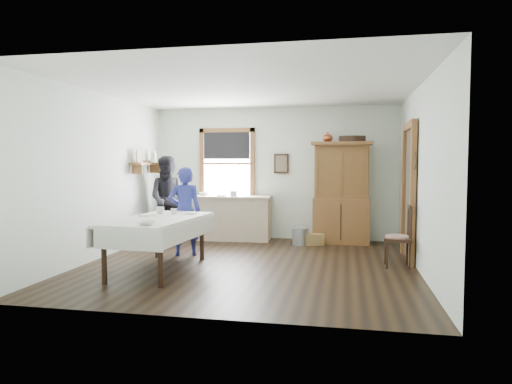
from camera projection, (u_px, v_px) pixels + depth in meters
room at (249, 177)px, 6.96m from camera, size 5.01×5.01×2.70m
window at (227, 159)px, 9.55m from camera, size 1.18×0.07×1.48m
doorway at (409, 188)px, 7.34m from camera, size 0.09×1.14×2.22m
wall_shelf at (147, 162)px, 8.91m from camera, size 0.24×1.00×0.44m
framed_picture at (281, 164)px, 9.33m from camera, size 0.30×0.04×0.40m
rug_beater at (415, 153)px, 6.76m from camera, size 0.01×0.27×0.27m
work_counter at (233, 218)px, 9.28m from camera, size 1.59×0.65×0.90m
china_hutch at (341, 193)px, 8.86m from camera, size 1.16×0.55×1.97m
dining_table at (158, 244)px, 6.61m from camera, size 1.18×2.01×0.77m
spindle_chair at (398, 236)px, 6.83m from camera, size 0.46×0.46×0.94m
pail at (300, 236)px, 8.69m from camera, size 0.35×0.35×0.33m
wicker_basket at (313, 239)px, 8.72m from camera, size 0.43×0.38×0.21m
woman_blue at (185, 215)px, 7.69m from camera, size 0.59×0.49×1.39m
figure_dark at (169, 202)px, 9.09m from camera, size 0.88×0.76×1.57m
table_cup_a at (160, 210)px, 7.17m from camera, size 0.15×0.15×0.11m
table_cup_b at (174, 211)px, 7.04m from camera, size 0.11×0.11×0.09m
table_bowl at (147, 223)px, 5.82m from camera, size 0.25×0.25×0.06m
counter_book at (217, 196)px, 9.18m from camera, size 0.22×0.25×0.02m
counter_bowl at (204, 194)px, 9.36m from camera, size 0.24×0.24×0.06m
shelf_bowl at (147, 161)px, 8.92m from camera, size 0.22×0.22×0.05m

